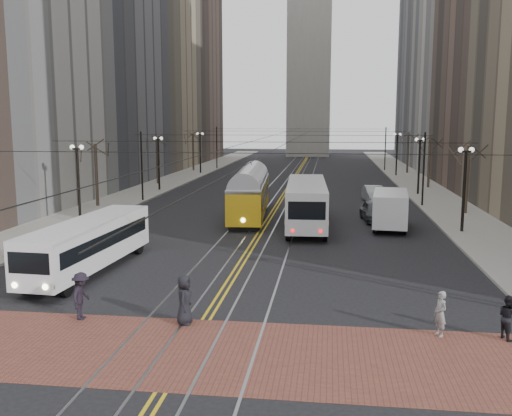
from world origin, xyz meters
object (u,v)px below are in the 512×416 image
(cargo_van, at_px, (390,211))
(sedan_silver, at_px, (374,194))
(streetcar, at_px, (250,197))
(pedestrian_b, at_px, (440,314))
(pedestrian_d, at_px, (81,296))
(pedestrian_c, at_px, (508,317))
(sedan_grey, at_px, (375,211))
(pedestrian_a, at_px, (184,300))
(rear_bus, at_px, (306,205))
(transit_bus, at_px, (89,246))

(cargo_van, distance_m, sedan_silver, 13.25)
(streetcar, distance_m, pedestrian_b, 26.37)
(streetcar, height_order, pedestrian_d, streetcar)
(cargo_van, bearing_deg, pedestrian_c, -78.35)
(sedan_silver, bearing_deg, streetcar, -144.10)
(sedan_grey, height_order, sedan_silver, sedan_grey)
(pedestrian_a, distance_m, pedestrian_c, 11.70)
(pedestrian_b, xyz_separation_m, pedestrian_d, (-13.49, 0.00, 0.11))
(sedan_silver, bearing_deg, sedan_grey, -100.03)
(rear_bus, distance_m, pedestrian_a, 20.98)
(transit_bus, height_order, pedestrian_c, transit_bus)
(sedan_silver, distance_m, pedestrian_d, 36.36)
(streetcar, bearing_deg, pedestrian_b, -70.93)
(transit_bus, distance_m, pedestrian_b, 17.46)
(pedestrian_b, bearing_deg, pedestrian_c, 67.59)
(pedestrian_a, bearing_deg, sedan_silver, -18.38)
(streetcar, bearing_deg, rear_bus, -42.07)
(pedestrian_a, bearing_deg, pedestrian_c, -92.62)
(sedan_grey, bearing_deg, rear_bus, -156.54)
(sedan_grey, height_order, pedestrian_c, pedestrian_c)
(streetcar, distance_m, pedestrian_a, 24.30)
(pedestrian_b, bearing_deg, sedan_silver, 157.37)
(transit_bus, bearing_deg, pedestrian_c, -16.73)
(transit_bus, relative_size, pedestrian_d, 5.72)
(sedan_grey, bearing_deg, sedan_silver, 80.41)
(rear_bus, height_order, cargo_van, rear_bus)
(transit_bus, bearing_deg, cargo_van, 43.37)
(sedan_silver, height_order, pedestrian_b, pedestrian_b)
(sedan_silver, relative_size, pedestrian_a, 2.47)
(pedestrian_a, relative_size, pedestrian_c, 1.20)
(transit_bus, height_order, sedan_silver, transit_bus)
(sedan_grey, bearing_deg, pedestrian_d, -124.71)
(rear_bus, height_order, pedestrian_b, rear_bus)
(sedan_grey, distance_m, pedestrian_a, 25.11)
(rear_bus, relative_size, pedestrian_d, 6.67)
(rear_bus, bearing_deg, pedestrian_d, -113.39)
(streetcar, xyz_separation_m, sedan_grey, (9.74, -0.77, -0.77))
(pedestrian_a, height_order, pedestrian_d, pedestrian_a)
(streetcar, distance_m, rear_bus, 5.89)
(pedestrian_c, distance_m, pedestrian_d, 15.81)
(pedestrian_a, bearing_deg, rear_bus, -12.88)
(sedan_grey, xyz_separation_m, pedestrian_c, (2.86, -23.50, 0.01))
(streetcar, relative_size, sedan_silver, 2.83)
(streetcar, height_order, pedestrian_b, streetcar)
(sedan_grey, height_order, pedestrian_b, pedestrian_b)
(pedestrian_b, bearing_deg, sedan_grey, 158.91)
(sedan_silver, distance_m, pedestrian_c, 33.78)
(pedestrian_d, bearing_deg, streetcar, -9.03)
(sedan_grey, relative_size, pedestrian_b, 2.83)
(rear_bus, height_order, sedan_grey, rear_bus)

